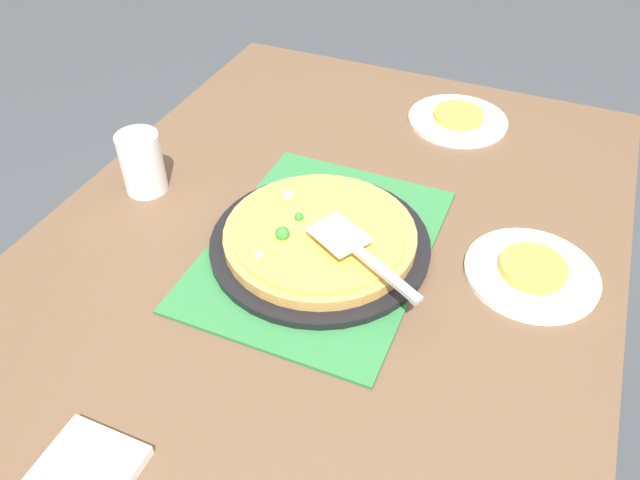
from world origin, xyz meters
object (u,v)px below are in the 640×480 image
(plate_far_right, at_px, (458,120))
(served_slice_right, at_px, (458,115))
(plate_near_left, at_px, (531,273))
(pizza_server, at_px, (358,250))
(pizza, at_px, (320,234))
(pizza_pan, at_px, (320,243))
(served_slice_left, at_px, (533,268))
(napkin_stack, at_px, (84,474))
(cup_far, at_px, (142,163))

(plate_far_right, relative_size, served_slice_right, 2.00)
(plate_near_left, height_order, pizza_server, pizza_server)
(plate_near_left, bearing_deg, pizza, 102.29)
(pizza_pan, bearing_deg, served_slice_right, -13.31)
(served_slice_right, xyz_separation_m, pizza_server, (-0.56, 0.03, 0.05))
(served_slice_left, relative_size, served_slice_right, 1.00)
(plate_far_right, bearing_deg, pizza_pan, 166.69)
(plate_near_left, relative_size, pizza_server, 0.99)
(plate_near_left, relative_size, served_slice_left, 2.00)
(served_slice_left, distance_m, napkin_stack, 0.73)
(pizza_pan, relative_size, napkin_stack, 3.17)
(cup_far, height_order, pizza_server, cup_far)
(plate_near_left, xyz_separation_m, plate_far_right, (0.43, 0.23, 0.00))
(plate_far_right, bearing_deg, plate_near_left, -152.15)
(pizza_server, relative_size, napkin_stack, 1.85)
(served_slice_left, xyz_separation_m, served_slice_right, (0.43, 0.23, 0.00))
(pizza, bearing_deg, cup_far, 85.59)
(served_slice_left, distance_m, cup_far, 0.73)
(plate_near_left, relative_size, served_slice_right, 2.00)
(pizza_pan, xyz_separation_m, served_slice_right, (0.51, -0.12, 0.01))
(plate_far_right, bearing_deg, served_slice_left, -152.15)
(pizza_pan, bearing_deg, pizza_server, -119.37)
(pizza, xyz_separation_m, napkin_stack, (-0.50, 0.10, -0.03))
(napkin_stack, bearing_deg, served_slice_right, -12.55)
(pizza, distance_m, plate_far_right, 0.52)
(plate_near_left, distance_m, served_slice_right, 0.49)
(pizza, xyz_separation_m, pizza_server, (-0.05, -0.09, 0.03))
(served_slice_left, distance_m, served_slice_right, 0.49)
(served_slice_left, xyz_separation_m, pizza_server, (-0.12, 0.26, 0.05))
(napkin_stack, bearing_deg, served_slice_left, -38.24)
(plate_near_left, distance_m, served_slice_left, 0.01)
(pizza, xyz_separation_m, served_slice_left, (0.08, -0.35, -0.02))
(served_slice_right, bearing_deg, pizza, 166.64)
(plate_near_left, bearing_deg, napkin_stack, 141.76)
(pizza_pan, distance_m, plate_far_right, 0.52)
(pizza_pan, relative_size, served_slice_left, 3.45)
(plate_near_left, xyz_separation_m, pizza_server, (-0.12, 0.26, 0.06))
(served_slice_left, bearing_deg, pizza_server, 115.21)
(pizza, bearing_deg, napkin_stack, 168.28)
(plate_far_right, bearing_deg, cup_far, 133.92)
(plate_near_left, bearing_deg, pizza_server, 115.21)
(pizza_server, bearing_deg, plate_far_right, -3.59)
(pizza_pan, bearing_deg, served_slice_left, -77.71)
(plate_near_left, bearing_deg, cup_far, 93.70)
(plate_near_left, relative_size, cup_far, 1.83)
(plate_near_left, relative_size, plate_far_right, 1.00)
(plate_near_left, xyz_separation_m, cup_far, (-0.05, 0.73, 0.06))
(served_slice_right, height_order, cup_far, cup_far)
(served_slice_left, bearing_deg, plate_far_right, 27.85)
(plate_near_left, height_order, plate_far_right, same)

